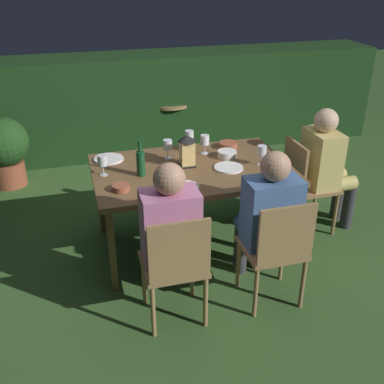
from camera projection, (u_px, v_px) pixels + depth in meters
ground_plane at (192, 244)px, 4.10m from camera, size 16.00×16.00×0.00m
dining_table at (192, 174)px, 3.79m from camera, size 1.61×1.02×0.75m
chair_side_left_a at (176, 264)px, 3.02m from camera, size 0.42×0.40×0.87m
person_in_pink at (168, 229)px, 3.12m from camera, size 0.38×0.47×1.15m
chair_head_far at (305, 182)px, 4.13m from camera, size 0.40×0.42×0.87m
person_in_mustard at (326, 164)px, 4.11m from camera, size 0.48×0.38×1.15m
chair_side_left_b at (277, 248)px, 3.19m from camera, size 0.42×0.40×0.87m
person_in_blue at (267, 215)px, 3.29m from camera, size 0.38×0.47×1.15m
lantern_centerpiece at (187, 149)px, 3.73m from camera, size 0.15×0.15×0.27m
green_bottle_on_table at (141, 163)px, 3.58m from camera, size 0.07×0.07×0.29m
wine_glass_a at (102, 161)px, 3.58m from camera, size 0.08×0.08×0.17m
wine_glass_b at (189, 136)px, 4.08m from camera, size 0.08×0.08×0.17m
wine_glass_c at (262, 152)px, 3.76m from camera, size 0.08×0.08×0.17m
wine_glass_d at (168, 146)px, 3.88m from camera, size 0.08×0.08×0.17m
wine_glass_e at (205, 141)px, 3.98m from camera, size 0.08×0.08×0.17m
plate_a at (184, 187)px, 3.42m from camera, size 0.23×0.23×0.01m
plate_b at (109, 159)px, 3.91m from camera, size 0.25×0.25×0.01m
plate_c at (229, 168)px, 3.74m from camera, size 0.24×0.24×0.01m
bowl_olives at (228, 145)px, 4.15m from camera, size 0.17×0.17×0.05m
bowl_bread at (121, 188)px, 3.38m from camera, size 0.13×0.13×0.04m
bowl_salad at (227, 154)px, 3.94m from camera, size 0.16×0.16×0.06m
bowl_dip at (278, 167)px, 3.70m from camera, size 0.11×0.11×0.05m
side_table at (170, 119)px, 5.91m from camera, size 0.50×0.50×0.65m
ice_bucket at (170, 95)px, 5.77m from camera, size 0.26×0.26×0.34m
hedge_backdrop at (142, 103)px, 5.91m from camera, size 6.20×0.72×1.22m
potted_plant_by_hedge at (4, 148)px, 4.99m from camera, size 0.54×0.54×0.78m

